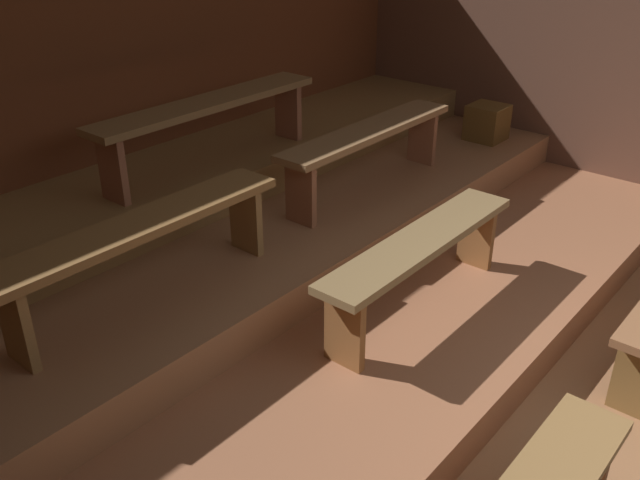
{
  "coord_description": "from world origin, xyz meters",
  "views": [
    {
      "loc": [
        -2.93,
        -0.01,
        2.57
      ],
      "look_at": [
        0.03,
        2.47,
        0.58
      ],
      "focal_mm": 38.64,
      "sensor_mm": 36.0,
      "label": 1
    }
  ],
  "objects_px": {
    "bench_lower_center": "(420,252)",
    "wooden_crate_middle": "(487,122)",
    "bench_middle_left": "(143,236)",
    "bench_middle_right": "(368,140)",
    "bench_upper_center": "(209,113)"
  },
  "relations": [
    {
      "from": "bench_middle_right",
      "to": "wooden_crate_middle",
      "type": "height_order",
      "value": "bench_middle_right"
    },
    {
      "from": "bench_lower_center",
      "to": "bench_middle_right",
      "type": "height_order",
      "value": "bench_middle_right"
    },
    {
      "from": "bench_middle_right",
      "to": "wooden_crate_middle",
      "type": "bearing_deg",
      "value": -4.63
    },
    {
      "from": "bench_middle_left",
      "to": "bench_upper_center",
      "type": "xyz_separation_m",
      "value": [
        1.19,
        0.78,
        0.26
      ]
    },
    {
      "from": "bench_middle_left",
      "to": "wooden_crate_middle",
      "type": "xyz_separation_m",
      "value": [
        3.68,
        -0.13,
        -0.24
      ]
    },
    {
      "from": "bench_middle_left",
      "to": "bench_middle_right",
      "type": "xyz_separation_m",
      "value": [
        2.04,
        0.0,
        0.0
      ]
    },
    {
      "from": "bench_lower_center",
      "to": "wooden_crate_middle",
      "type": "bearing_deg",
      "value": 19.25
    },
    {
      "from": "bench_middle_left",
      "to": "wooden_crate_middle",
      "type": "bearing_deg",
      "value": -2.07
    },
    {
      "from": "bench_lower_center",
      "to": "bench_middle_right",
      "type": "relative_size",
      "value": 0.95
    },
    {
      "from": "bench_lower_center",
      "to": "wooden_crate_middle",
      "type": "height_order",
      "value": "wooden_crate_middle"
    },
    {
      "from": "bench_middle_right",
      "to": "wooden_crate_middle",
      "type": "xyz_separation_m",
      "value": [
        1.64,
        -0.13,
        -0.24
      ]
    },
    {
      "from": "bench_middle_right",
      "to": "wooden_crate_middle",
      "type": "distance_m",
      "value": 1.67
    },
    {
      "from": "bench_middle_left",
      "to": "bench_middle_right",
      "type": "bearing_deg",
      "value": 0.0
    },
    {
      "from": "bench_lower_center",
      "to": "bench_middle_right",
      "type": "distance_m",
      "value": 1.32
    },
    {
      "from": "bench_upper_center",
      "to": "bench_middle_right",
      "type": "bearing_deg",
      "value": -42.46
    }
  ]
}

